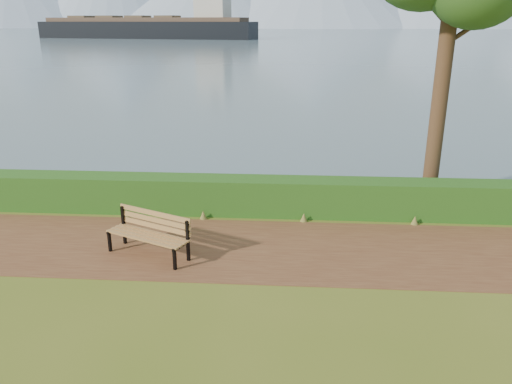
{
  "coord_description": "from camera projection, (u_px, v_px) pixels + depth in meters",
  "views": [
    {
      "loc": [
        1.17,
        -10.31,
        5.08
      ],
      "look_at": [
        0.38,
        1.2,
        1.1
      ],
      "focal_mm": 35.0,
      "sensor_mm": 36.0,
      "label": 1
    }
  ],
  "objects": [
    {
      "name": "hedge",
      "position": [
        246.0,
        196.0,
        13.74
      ],
      "size": [
        32.0,
        0.85,
        1.0
      ],
      "primitive_type": "cube",
      "color": "#1A3F12",
      "rests_on": "ground"
    },
    {
      "name": "bench",
      "position": [
        150.0,
        231.0,
        11.25
      ],
      "size": [
        2.06,
        1.36,
        1.0
      ],
      "rotation": [
        0.0,
        0.0,
        -0.43
      ],
      "color": "black",
      "rests_on": "ground"
    },
    {
      "name": "cargo_ship",
      "position": [
        153.0,
        28.0,
        145.21
      ],
      "size": [
        66.39,
        23.05,
        19.93
      ],
      "rotation": [
        0.0,
        0.0,
        -0.2
      ],
      "color": "black",
      "rests_on": "ground"
    },
    {
      "name": "path",
      "position": [
        237.0,
        248.0,
        11.74
      ],
      "size": [
        40.0,
        3.4,
        0.01
      ],
      "primitive_type": "cube",
      "color": "#552E1D",
      "rests_on": "ground"
    },
    {
      "name": "water",
      "position": [
        289.0,
        31.0,
        256.66
      ],
      "size": [
        700.0,
        510.0,
        0.0
      ],
      "primitive_type": "cube",
      "color": "slate",
      "rests_on": "ground"
    },
    {
      "name": "ground",
      "position": [
        236.0,
        254.0,
        11.45
      ],
      "size": [
        140.0,
        140.0,
        0.0
      ],
      "primitive_type": "plane",
      "color": "#51621C",
      "rests_on": "ground"
    }
  ]
}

